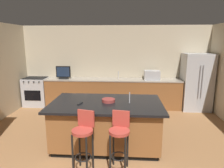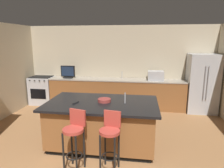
% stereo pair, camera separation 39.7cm
% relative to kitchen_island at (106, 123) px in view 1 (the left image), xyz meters
% --- Properties ---
extents(wall_back, '(6.57, 0.12, 2.61)m').
position_rel_kitchen_island_xyz_m(wall_back, '(0.03, 2.85, 0.84)').
color(wall_back, beige).
rests_on(wall_back, ground_plane).
extents(counter_back, '(4.32, 0.62, 0.92)m').
position_rel_kitchen_island_xyz_m(counter_back, '(-0.02, 2.47, -0.01)').
color(counter_back, brown).
rests_on(counter_back, ground_plane).
extents(kitchen_island, '(2.23, 1.33, 0.92)m').
position_rel_kitchen_island_xyz_m(kitchen_island, '(0.00, 0.00, 0.00)').
color(kitchen_island, black).
rests_on(kitchen_island, ground_plane).
extents(refrigerator, '(0.85, 0.74, 1.75)m').
position_rel_kitchen_island_xyz_m(refrigerator, '(2.57, 2.42, 0.41)').
color(refrigerator, '#B7BABF').
rests_on(refrigerator, ground_plane).
extents(range_oven, '(0.75, 0.63, 0.94)m').
position_rel_kitchen_island_xyz_m(range_oven, '(-2.57, 2.47, 0.00)').
color(range_oven, '#B7BABF').
rests_on(range_oven, ground_plane).
extents(microwave, '(0.48, 0.36, 0.29)m').
position_rel_kitchen_island_xyz_m(microwave, '(1.21, 2.47, 0.60)').
color(microwave, '#B7BABF').
rests_on(microwave, counter_back).
extents(tv_monitor, '(0.46, 0.16, 0.41)m').
position_rel_kitchen_island_xyz_m(tv_monitor, '(-1.61, 2.42, 0.64)').
color(tv_monitor, black).
rests_on(tv_monitor, counter_back).
extents(sink_faucet_back, '(0.02, 0.02, 0.24)m').
position_rel_kitchen_island_xyz_m(sink_faucet_back, '(0.15, 2.57, 0.58)').
color(sink_faucet_back, '#B2B2B7').
rests_on(sink_faucet_back, counter_back).
extents(sink_faucet_island, '(0.02, 0.02, 0.22)m').
position_rel_kitchen_island_xyz_m(sink_faucet_island, '(0.46, 0.00, 0.56)').
color(sink_faucet_island, '#B2B2B7').
rests_on(sink_faucet_island, kitchen_island).
extents(bar_stool_left, '(0.35, 0.37, 1.02)m').
position_rel_kitchen_island_xyz_m(bar_stool_left, '(-0.29, -0.88, 0.15)').
color(bar_stool_left, '#B23D33').
rests_on(bar_stool_left, ground_plane).
extents(bar_stool_right, '(0.34, 0.36, 1.00)m').
position_rel_kitchen_island_xyz_m(bar_stool_right, '(0.29, -0.80, 0.13)').
color(bar_stool_right, '#B23D33').
rests_on(bar_stool_right, ground_plane).
extents(fruit_bowl, '(0.27, 0.27, 0.06)m').
position_rel_kitchen_island_xyz_m(fruit_bowl, '(0.04, 0.04, 0.48)').
color(fruit_bowl, '#993833').
rests_on(fruit_bowl, kitchen_island).
extents(tv_remote, '(0.09, 0.18, 0.02)m').
position_rel_kitchen_island_xyz_m(tv_remote, '(-0.50, -0.13, 0.46)').
color(tv_remote, black).
rests_on(tv_remote, kitchen_island).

